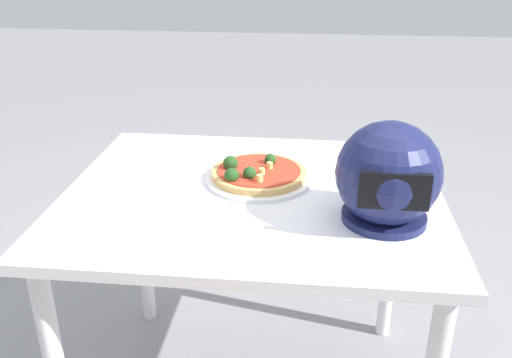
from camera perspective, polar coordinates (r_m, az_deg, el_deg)
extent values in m
cube|color=white|center=(1.53, -0.32, -1.76)|extent=(1.03, 0.85, 0.03)
cylinder|color=white|center=(2.05, 13.80, -7.28)|extent=(0.05, 0.05, 0.72)
cylinder|color=white|center=(2.12, -11.61, -5.95)|extent=(0.05, 0.05, 0.72)
cylinder|color=white|center=(1.59, 0.31, 0.09)|extent=(0.31, 0.31, 0.01)
cylinder|color=tan|center=(1.59, 0.31, 0.58)|extent=(0.27, 0.27, 0.02)
cylinder|color=red|center=(1.58, 0.31, 0.93)|extent=(0.24, 0.24, 0.00)
sphere|color=#234C1E|center=(1.53, -0.66, 0.61)|extent=(0.04, 0.04, 0.04)
sphere|color=#234C1E|center=(1.59, -2.65, 1.64)|extent=(0.04, 0.04, 0.04)
sphere|color=#234C1E|center=(1.51, -2.54, 0.38)|extent=(0.04, 0.04, 0.04)
sphere|color=#234C1E|center=(1.62, 1.49, 2.03)|extent=(0.03, 0.03, 0.03)
cylinder|color=#E0D172|center=(1.59, 1.43, 1.41)|extent=(0.02, 0.02, 0.02)
cylinder|color=#E0D172|center=(1.50, 0.38, 0.09)|extent=(0.02, 0.02, 0.02)
cylinder|color=#E0D172|center=(1.55, 0.60, 0.81)|extent=(0.02, 0.02, 0.02)
sphere|color=#191E4C|center=(1.36, 13.49, 0.57)|extent=(0.25, 0.25, 0.25)
cylinder|color=#191E4C|center=(1.41, 13.03, -3.79)|extent=(0.21, 0.21, 0.02)
cube|color=black|center=(1.26, 14.07, -1.22)|extent=(0.16, 0.02, 0.09)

